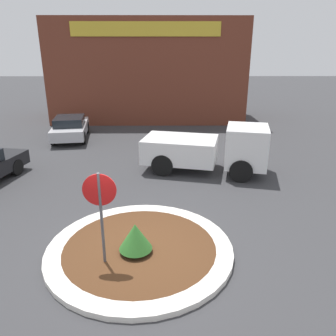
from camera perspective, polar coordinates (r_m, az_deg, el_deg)
ground_plane at (r=9.11m, az=-4.89°, el=-14.22°), size 120.00×120.00×0.00m
traffic_island at (r=9.06m, az=-4.91°, el=-13.83°), size 4.95×4.95×0.15m
stop_sign at (r=7.78m, az=-11.69°, el=-6.00°), size 0.79×0.07×2.50m
island_shrub at (r=8.56m, az=-5.71°, el=-11.79°), size 0.86×0.86×0.82m
utility_truck at (r=14.33m, az=7.16°, el=3.37°), size 5.60×3.20×2.08m
storefront_building at (r=25.87m, az=-3.39°, el=16.58°), size 13.84×6.07×7.13m
parked_sedan_silver at (r=20.54m, az=-16.63°, el=6.81°), size 2.44×4.52×1.36m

